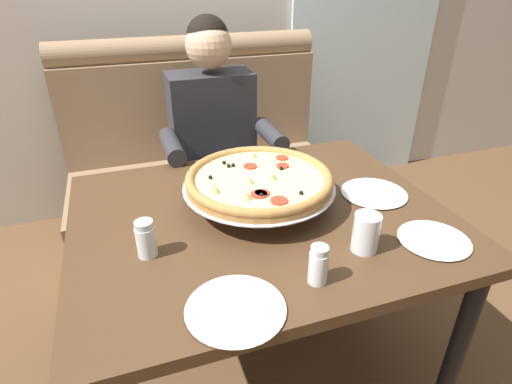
{
  "coord_description": "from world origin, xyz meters",
  "views": [
    {
      "loc": [
        -0.4,
        -1.12,
        1.46
      ],
      "look_at": [
        -0.02,
        0.0,
        0.81
      ],
      "focal_mm": 28.98,
      "sensor_mm": 36.0,
      "label": 1
    }
  ],
  "objects_px": {
    "pizza": "(259,180)",
    "drinking_glass": "(366,235)",
    "dining_table": "(261,233)",
    "diner_main": "(218,143)",
    "shaker_pepper_flakes": "(146,241)",
    "patio_chair": "(328,80)",
    "plate_near_right": "(434,238)",
    "shaker_parmesan": "(318,267)",
    "booth_bench": "(205,177)",
    "plate_far_side": "(374,192)",
    "plate_near_left": "(236,307)"
  },
  "relations": [
    {
      "from": "diner_main",
      "to": "plate_far_side",
      "type": "height_order",
      "value": "diner_main"
    },
    {
      "from": "shaker_pepper_flakes",
      "to": "plate_near_right",
      "type": "xyz_separation_m",
      "value": [
        0.83,
        -0.21,
        -0.04
      ]
    },
    {
      "from": "booth_bench",
      "to": "shaker_pepper_flakes",
      "type": "bearing_deg",
      "value": -109.69
    },
    {
      "from": "plate_near_right",
      "to": "drinking_glass",
      "type": "height_order",
      "value": "drinking_glass"
    },
    {
      "from": "shaker_pepper_flakes",
      "to": "patio_chair",
      "type": "distance_m",
      "value": 3.05
    },
    {
      "from": "pizza",
      "to": "plate_far_side",
      "type": "bearing_deg",
      "value": -8.4
    },
    {
      "from": "plate_near_left",
      "to": "drinking_glass",
      "type": "distance_m",
      "value": 0.44
    },
    {
      "from": "diner_main",
      "to": "shaker_pepper_flakes",
      "type": "xyz_separation_m",
      "value": [
        -0.41,
        -0.81,
        0.06
      ]
    },
    {
      "from": "booth_bench",
      "to": "shaker_parmesan",
      "type": "relative_size",
      "value": 12.92
    },
    {
      "from": "plate_near_left",
      "to": "patio_chair",
      "type": "relative_size",
      "value": 0.29
    },
    {
      "from": "plate_far_side",
      "to": "drinking_glass",
      "type": "relative_size",
      "value": 2.03
    },
    {
      "from": "patio_chair",
      "to": "shaker_parmesan",
      "type": "bearing_deg",
      "value": -118.32
    },
    {
      "from": "diner_main",
      "to": "dining_table",
      "type": "bearing_deg",
      "value": -91.95
    },
    {
      "from": "dining_table",
      "to": "patio_chair",
      "type": "distance_m",
      "value": 2.73
    },
    {
      "from": "pizza",
      "to": "plate_near_left",
      "type": "xyz_separation_m",
      "value": [
        -0.22,
        -0.46,
        -0.09
      ]
    },
    {
      "from": "plate_far_side",
      "to": "drinking_glass",
      "type": "distance_m",
      "value": 0.36
    },
    {
      "from": "plate_near_right",
      "to": "shaker_parmesan",
      "type": "bearing_deg",
      "value": -173.08
    },
    {
      "from": "shaker_parmesan",
      "to": "drinking_glass",
      "type": "xyz_separation_m",
      "value": [
        0.19,
        0.08,
        0.0
      ]
    },
    {
      "from": "shaker_pepper_flakes",
      "to": "diner_main",
      "type": "bearing_deg",
      "value": 63.2
    },
    {
      "from": "pizza",
      "to": "plate_near_right",
      "type": "relative_size",
      "value": 2.41
    },
    {
      "from": "shaker_pepper_flakes",
      "to": "plate_near_right",
      "type": "height_order",
      "value": "shaker_pepper_flakes"
    },
    {
      "from": "shaker_parmesan",
      "to": "plate_near_right",
      "type": "distance_m",
      "value": 0.42
    },
    {
      "from": "plate_near_right",
      "to": "drinking_glass",
      "type": "xyz_separation_m",
      "value": [
        -0.22,
        0.03,
        0.04
      ]
    },
    {
      "from": "pizza",
      "to": "drinking_glass",
      "type": "xyz_separation_m",
      "value": [
        0.21,
        -0.34,
        -0.05
      ]
    },
    {
      "from": "patio_chair",
      "to": "booth_bench",
      "type": "bearing_deg",
      "value": -137.68
    },
    {
      "from": "diner_main",
      "to": "pizza",
      "type": "bearing_deg",
      "value": -91.15
    },
    {
      "from": "shaker_pepper_flakes",
      "to": "patio_chair",
      "type": "bearing_deg",
      "value": 52.48
    },
    {
      "from": "booth_bench",
      "to": "diner_main",
      "type": "relative_size",
      "value": 1.13
    },
    {
      "from": "dining_table",
      "to": "diner_main",
      "type": "height_order",
      "value": "diner_main"
    },
    {
      "from": "diner_main",
      "to": "pizza",
      "type": "height_order",
      "value": "diner_main"
    },
    {
      "from": "drinking_glass",
      "to": "booth_bench",
      "type": "bearing_deg",
      "value": 99.91
    },
    {
      "from": "booth_bench",
      "to": "plate_far_side",
      "type": "bearing_deg",
      "value": -65.92
    },
    {
      "from": "pizza",
      "to": "plate_near_right",
      "type": "height_order",
      "value": "pizza"
    },
    {
      "from": "drinking_glass",
      "to": "shaker_parmesan",
      "type": "bearing_deg",
      "value": -156.7
    },
    {
      "from": "diner_main",
      "to": "pizza",
      "type": "xyz_separation_m",
      "value": [
        -0.01,
        -0.64,
        0.11
      ]
    },
    {
      "from": "booth_bench",
      "to": "plate_near_right",
      "type": "relative_size",
      "value": 6.68
    },
    {
      "from": "plate_near_left",
      "to": "plate_near_right",
      "type": "relative_size",
      "value": 1.15
    },
    {
      "from": "pizza",
      "to": "drinking_glass",
      "type": "height_order",
      "value": "pizza"
    },
    {
      "from": "shaker_parmesan",
      "to": "plate_near_left",
      "type": "distance_m",
      "value": 0.24
    },
    {
      "from": "shaker_pepper_flakes",
      "to": "plate_near_left",
      "type": "distance_m",
      "value": 0.34
    },
    {
      "from": "diner_main",
      "to": "drinking_glass",
      "type": "relative_size",
      "value": 10.85
    },
    {
      "from": "shaker_pepper_flakes",
      "to": "patio_chair",
      "type": "xyz_separation_m",
      "value": [
        1.85,
        2.41,
        -0.25
      ]
    },
    {
      "from": "diner_main",
      "to": "plate_near_right",
      "type": "height_order",
      "value": "diner_main"
    },
    {
      "from": "plate_near_left",
      "to": "drinking_glass",
      "type": "relative_size",
      "value": 2.11
    },
    {
      "from": "dining_table",
      "to": "drinking_glass",
      "type": "bearing_deg",
      "value": -52.57
    },
    {
      "from": "diner_main",
      "to": "drinking_glass",
      "type": "distance_m",
      "value": 1.01
    },
    {
      "from": "dining_table",
      "to": "pizza",
      "type": "xyz_separation_m",
      "value": [
        0.01,
        0.06,
        0.18
      ]
    },
    {
      "from": "diner_main",
      "to": "drinking_glass",
      "type": "bearing_deg",
      "value": -78.82
    },
    {
      "from": "shaker_pepper_flakes",
      "to": "drinking_glass",
      "type": "xyz_separation_m",
      "value": [
        0.6,
        -0.18,
        0.0
      ]
    },
    {
      "from": "plate_far_side",
      "to": "diner_main",
      "type": "bearing_deg",
      "value": 120.18
    }
  ]
}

